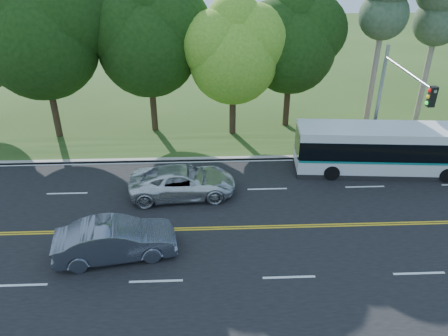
{
  "coord_description": "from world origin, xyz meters",
  "views": [
    {
      "loc": [
        -3.77,
        -17.04,
        12.73
      ],
      "look_at": [
        -2.97,
        2.0,
        2.23
      ],
      "focal_mm": 35.0,
      "sensor_mm": 36.0,
      "label": 1
    }
  ],
  "objects_px": {
    "traffic_signal": "(394,96)",
    "suv": "(183,182)",
    "sedan": "(116,240)",
    "transit_bus": "(390,150)"
  },
  "relations": [
    {
      "from": "traffic_signal",
      "to": "suv",
      "type": "relative_size",
      "value": 1.24
    },
    {
      "from": "sedan",
      "to": "suv",
      "type": "bearing_deg",
      "value": -38.26
    },
    {
      "from": "sedan",
      "to": "transit_bus",
      "type": "bearing_deg",
      "value": -74.21
    },
    {
      "from": "traffic_signal",
      "to": "sedan",
      "type": "height_order",
      "value": "traffic_signal"
    },
    {
      "from": "transit_bus",
      "to": "suv",
      "type": "bearing_deg",
      "value": -165.74
    },
    {
      "from": "suv",
      "to": "sedan",
      "type": "bearing_deg",
      "value": 147.71
    },
    {
      "from": "transit_bus",
      "to": "sedan",
      "type": "distance_m",
      "value": 16.24
    },
    {
      "from": "traffic_signal",
      "to": "sedan",
      "type": "xyz_separation_m",
      "value": [
        -14.33,
        -7.21,
        -3.8
      ]
    },
    {
      "from": "transit_bus",
      "to": "suv",
      "type": "xyz_separation_m",
      "value": [
        -11.95,
        -2.02,
        -0.62
      ]
    },
    {
      "from": "transit_bus",
      "to": "suv",
      "type": "relative_size",
      "value": 1.94
    }
  ]
}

